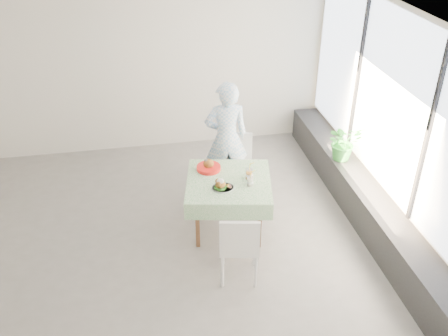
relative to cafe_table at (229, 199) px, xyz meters
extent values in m
plane|color=slate|center=(-0.97, -0.01, -0.46)|extent=(6.00, 6.00, 0.00)
plane|color=white|center=(-0.97, -0.01, 2.34)|extent=(6.00, 6.00, 0.00)
cube|color=silver|center=(-0.97, 2.49, 0.94)|extent=(6.00, 0.02, 2.80)
cube|color=silver|center=(-0.97, -2.51, 0.94)|extent=(6.00, 0.02, 2.80)
cube|color=silver|center=(2.03, -0.01, 0.94)|extent=(0.02, 5.00, 2.80)
cube|color=#D1E0F9|center=(2.00, -0.01, 1.19)|extent=(0.01, 4.80, 2.18)
cube|color=black|center=(1.83, -0.01, -0.21)|extent=(0.40, 4.80, 0.50)
cube|color=brown|center=(0.00, 0.00, 0.25)|extent=(1.06, 1.06, 0.04)
cube|color=white|center=(0.00, 0.00, 0.28)|extent=(1.22, 1.22, 0.01)
cube|color=white|center=(0.27, 0.80, -0.01)|extent=(0.52, 0.52, 0.04)
cube|color=white|center=(0.32, 0.98, 0.22)|extent=(0.41, 0.16, 0.42)
cube|color=white|center=(-0.05, -0.90, 0.00)|extent=(0.51, 0.51, 0.04)
cube|color=white|center=(-0.09, -1.09, 0.24)|extent=(0.43, 0.13, 0.43)
imported|color=#8EBEE4|center=(0.15, 0.92, 0.38)|extent=(0.62, 0.41, 1.68)
cylinder|color=white|center=(-0.11, -0.17, 0.29)|extent=(0.27, 0.27, 0.02)
cylinder|color=#174E13|center=(-0.14, -0.17, 0.30)|extent=(0.15, 0.15, 0.02)
ellipsoid|color=brown|center=(-0.14, -0.17, 0.35)|extent=(0.13, 0.12, 0.10)
ellipsoid|color=white|center=(-0.14, -0.17, 0.39)|extent=(0.09, 0.09, 0.06)
cylinder|color=#A72310|center=(-0.02, -0.18, 0.31)|extent=(0.05, 0.05, 0.02)
cylinder|color=white|center=(0.26, -0.01, 0.35)|extent=(0.09, 0.09, 0.13)
cylinder|color=orange|center=(0.26, -0.01, 0.33)|extent=(0.08, 0.08, 0.09)
cylinder|color=white|center=(0.26, -0.01, 0.41)|extent=(0.09, 0.09, 0.01)
cylinder|color=yellow|center=(0.27, -0.01, 0.46)|extent=(0.01, 0.03, 0.18)
cylinder|color=white|center=(0.24, -0.16, 0.34)|extent=(0.08, 0.08, 0.12)
cylinder|color=beige|center=(0.24, -0.16, 0.33)|extent=(0.07, 0.07, 0.08)
cylinder|color=white|center=(0.24, -0.16, 0.40)|extent=(0.09, 0.09, 0.01)
cylinder|color=yellow|center=(0.24, -0.16, 0.44)|extent=(0.01, 0.03, 0.16)
cylinder|color=red|center=(-0.21, 0.30, 0.31)|extent=(0.31, 0.31, 0.05)
cylinder|color=white|center=(-0.21, 0.30, 0.32)|extent=(0.26, 0.26, 0.02)
ellipsoid|color=brown|center=(-0.21, 0.30, 0.37)|extent=(0.14, 0.13, 0.12)
imported|color=#2A8030|center=(1.79, 0.65, 0.31)|extent=(0.50, 0.44, 0.54)
camera|label=1|loc=(-1.03, -5.15, 3.65)|focal=40.00mm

